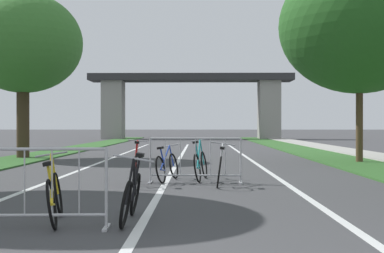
{
  "coord_description": "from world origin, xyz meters",
  "views": [
    {
      "loc": [
        0.77,
        -2.63,
        1.34
      ],
      "look_at": [
        0.49,
        18.03,
        1.28
      ],
      "focal_mm": 47.83,
      "sensor_mm": 36.0,
      "label": 1
    }
  ],
  "objects_px": {
    "tree_left_maple_mid": "(23,43)",
    "bicycle_silver_1": "(220,168)",
    "bicycle_red_3": "(135,168)",
    "crowd_barrier_nearest": "(25,189)",
    "crowd_barrier_second": "(195,161)",
    "bicycle_yellow_2": "(55,196)",
    "bicycle_teal_0": "(200,164)",
    "bicycle_black_5": "(131,196)",
    "bicycle_blue_6": "(167,166)",
    "tree_right_oak_mid": "(359,26)"
  },
  "relations": [
    {
      "from": "tree_left_maple_mid",
      "to": "bicycle_silver_1",
      "type": "height_order",
      "value": "tree_left_maple_mid"
    },
    {
      "from": "bicycle_silver_1",
      "to": "bicycle_red_3",
      "type": "xyz_separation_m",
      "value": [
        -1.89,
        0.02,
        0.01
      ]
    },
    {
      "from": "crowd_barrier_nearest",
      "to": "crowd_barrier_second",
      "type": "distance_m",
      "value": 5.67
    },
    {
      "from": "bicycle_silver_1",
      "to": "bicycle_yellow_2",
      "type": "relative_size",
      "value": 1.08
    },
    {
      "from": "tree_left_maple_mid",
      "to": "bicycle_teal_0",
      "type": "relative_size",
      "value": 3.91
    },
    {
      "from": "bicycle_black_5",
      "to": "crowd_barrier_nearest",
      "type": "bearing_deg",
      "value": 21.31
    },
    {
      "from": "crowd_barrier_nearest",
      "to": "bicycle_red_3",
      "type": "distance_m",
      "value": 4.91
    },
    {
      "from": "crowd_barrier_nearest",
      "to": "bicycle_teal_0",
      "type": "xyz_separation_m",
      "value": [
        2.27,
        5.82,
        -0.13
      ]
    },
    {
      "from": "crowd_barrier_second",
      "to": "bicycle_blue_6",
      "type": "xyz_separation_m",
      "value": [
        -0.67,
        0.37,
        -0.16
      ]
    },
    {
      "from": "tree_right_oak_mid",
      "to": "bicycle_blue_6",
      "type": "distance_m",
      "value": 9.84
    },
    {
      "from": "crowd_barrier_nearest",
      "to": "bicycle_red_3",
      "type": "bearing_deg",
      "value": 80.48
    },
    {
      "from": "tree_right_oak_mid",
      "to": "bicycle_yellow_2",
      "type": "height_order",
      "value": "tree_right_oak_mid"
    },
    {
      "from": "bicycle_red_3",
      "to": "bicycle_black_5",
      "type": "relative_size",
      "value": 1.04
    },
    {
      "from": "tree_left_maple_mid",
      "to": "bicycle_blue_6",
      "type": "bearing_deg",
      "value": -52.48
    },
    {
      "from": "crowd_barrier_nearest",
      "to": "tree_right_oak_mid",
      "type": "bearing_deg",
      "value": 55.68
    },
    {
      "from": "tree_right_oak_mid",
      "to": "bicycle_yellow_2",
      "type": "xyz_separation_m",
      "value": [
        -7.63,
        -11.16,
        -4.48
      ]
    },
    {
      "from": "crowd_barrier_nearest",
      "to": "bicycle_yellow_2",
      "type": "relative_size",
      "value": 1.32
    },
    {
      "from": "tree_left_maple_mid",
      "to": "bicycle_blue_6",
      "type": "relative_size",
      "value": 3.83
    },
    {
      "from": "tree_left_maple_mid",
      "to": "bicycle_black_5",
      "type": "bearing_deg",
      "value": -65.31
    },
    {
      "from": "bicycle_yellow_2",
      "to": "bicycle_black_5",
      "type": "height_order",
      "value": "same"
    },
    {
      "from": "tree_right_oak_mid",
      "to": "bicycle_teal_0",
      "type": "height_order",
      "value": "tree_right_oak_mid"
    },
    {
      "from": "bicycle_teal_0",
      "to": "bicycle_red_3",
      "type": "height_order",
      "value": "bicycle_teal_0"
    },
    {
      "from": "crowd_barrier_nearest",
      "to": "tree_left_maple_mid",
      "type": "bearing_deg",
      "value": 109.19
    },
    {
      "from": "bicycle_silver_1",
      "to": "bicycle_red_3",
      "type": "height_order",
      "value": "bicycle_red_3"
    },
    {
      "from": "tree_right_oak_mid",
      "to": "bicycle_black_5",
      "type": "xyz_separation_m",
      "value": [
        -6.59,
        -11.06,
        -4.49
      ]
    },
    {
      "from": "crowd_barrier_nearest",
      "to": "bicycle_blue_6",
      "type": "xyz_separation_m",
      "value": [
        1.48,
        5.61,
        -0.16
      ]
    },
    {
      "from": "crowd_barrier_second",
      "to": "bicycle_yellow_2",
      "type": "relative_size",
      "value": 1.31
    },
    {
      "from": "crowd_barrier_second",
      "to": "bicycle_red_3",
      "type": "height_order",
      "value": "crowd_barrier_second"
    },
    {
      "from": "crowd_barrier_second",
      "to": "bicycle_teal_0",
      "type": "height_order",
      "value": "crowd_barrier_second"
    },
    {
      "from": "tree_left_maple_mid",
      "to": "bicycle_red_3",
      "type": "relative_size",
      "value": 3.94
    },
    {
      "from": "tree_left_maple_mid",
      "to": "crowd_barrier_nearest",
      "type": "bearing_deg",
      "value": -70.81
    },
    {
      "from": "bicycle_teal_0",
      "to": "bicycle_red_3",
      "type": "distance_m",
      "value": 1.76
    },
    {
      "from": "crowd_barrier_nearest",
      "to": "bicycle_silver_1",
      "type": "bearing_deg",
      "value": 60.76
    },
    {
      "from": "tree_right_oak_mid",
      "to": "bicycle_blue_6",
      "type": "height_order",
      "value": "tree_right_oak_mid"
    },
    {
      "from": "tree_right_oak_mid",
      "to": "bicycle_silver_1",
      "type": "bearing_deg",
      "value": -127.61
    },
    {
      "from": "tree_right_oak_mid",
      "to": "crowd_barrier_nearest",
      "type": "height_order",
      "value": "tree_right_oak_mid"
    },
    {
      "from": "crowd_barrier_second",
      "to": "bicycle_red_3",
      "type": "bearing_deg",
      "value": -163.53
    },
    {
      "from": "tree_left_maple_mid",
      "to": "bicycle_teal_0",
      "type": "height_order",
      "value": "tree_left_maple_mid"
    },
    {
      "from": "crowd_barrier_second",
      "to": "bicycle_black_5",
      "type": "distance_m",
      "value": 4.81
    },
    {
      "from": "tree_right_oak_mid",
      "to": "crowd_barrier_nearest",
      "type": "xyz_separation_m",
      "value": [
        -7.9,
        -11.57,
        -4.33
      ]
    },
    {
      "from": "bicycle_teal_0",
      "to": "bicycle_silver_1",
      "type": "relative_size",
      "value": 0.95
    },
    {
      "from": "bicycle_red_3",
      "to": "bicycle_black_5",
      "type": "distance_m",
      "value": 4.36
    },
    {
      "from": "bicycle_blue_6",
      "to": "bicycle_silver_1",
      "type": "bearing_deg",
      "value": -20.27
    },
    {
      "from": "crowd_barrier_nearest",
      "to": "bicycle_black_5",
      "type": "xyz_separation_m",
      "value": [
        1.31,
        0.51,
        -0.15
      ]
    },
    {
      "from": "bicycle_silver_1",
      "to": "bicycle_red_3",
      "type": "bearing_deg",
      "value": -177.77
    },
    {
      "from": "tree_left_maple_mid",
      "to": "bicycle_red_3",
      "type": "bearing_deg",
      "value": -57.9
    },
    {
      "from": "bicycle_silver_1",
      "to": "bicycle_blue_6",
      "type": "xyz_separation_m",
      "value": [
        -1.22,
        0.79,
        -0.02
      ]
    },
    {
      "from": "tree_left_maple_mid",
      "to": "bicycle_silver_1",
      "type": "relative_size",
      "value": 3.72
    },
    {
      "from": "bicycle_yellow_2",
      "to": "bicycle_black_5",
      "type": "xyz_separation_m",
      "value": [
        1.04,
        0.1,
        -0.01
      ]
    },
    {
      "from": "tree_right_oak_mid",
      "to": "bicycle_blue_6",
      "type": "xyz_separation_m",
      "value": [
        -6.42,
        -5.96,
        -4.49
      ]
    }
  ]
}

